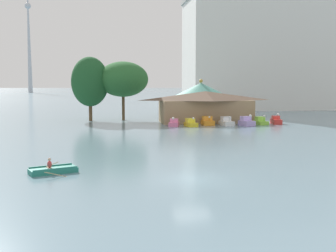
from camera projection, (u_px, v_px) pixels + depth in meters
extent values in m
plane|color=slate|center=(192.00, 179.00, 27.66)|extent=(2000.00, 2000.00, 0.00)
cube|color=#237A6B|center=(53.00, 170.00, 29.54)|extent=(3.57, 2.51, 0.37)
cube|color=#237A6B|center=(51.00, 166.00, 30.08)|extent=(2.93, 1.25, 0.10)
cube|color=#237A6B|center=(56.00, 169.00, 28.96)|extent=(2.93, 1.25, 0.10)
cube|color=#997F5B|center=(50.00, 168.00, 29.40)|extent=(0.66, 1.19, 0.04)
ellipsoid|color=#BF3F3F|center=(50.00, 164.00, 29.37)|extent=(0.46, 0.53, 0.49)
sphere|color=tan|center=(49.00, 159.00, 29.34)|extent=(0.22, 0.22, 0.22)
cylinder|color=tan|center=(46.00, 167.00, 30.89)|extent=(1.75, 0.73, 0.64)
cylinder|color=tan|center=(58.00, 175.00, 28.11)|extent=(1.75, 0.73, 0.64)
cube|color=pink|center=(174.00, 124.00, 63.29)|extent=(2.03, 2.64, 0.62)
cube|color=pink|center=(174.00, 120.00, 63.52)|extent=(1.46, 1.35, 0.52)
cylinder|color=pink|center=(173.00, 121.00, 62.32)|extent=(0.14, 0.14, 0.47)
sphere|color=white|center=(173.00, 118.00, 62.28)|extent=(0.37, 0.37, 0.37)
cube|color=yellow|center=(191.00, 124.00, 63.00)|extent=(1.83, 2.71, 0.61)
cube|color=yellow|center=(190.00, 120.00, 63.24)|extent=(1.39, 1.31, 0.61)
cylinder|color=yellow|center=(193.00, 121.00, 62.00)|extent=(0.14, 0.14, 0.56)
sphere|color=white|center=(193.00, 118.00, 61.96)|extent=(0.29, 0.29, 0.29)
cube|color=orange|center=(208.00, 123.00, 65.21)|extent=(1.68, 2.63, 0.73)
cube|color=gold|center=(207.00, 118.00, 65.46)|extent=(1.42, 1.19, 0.65)
cylinder|color=orange|center=(209.00, 120.00, 64.12)|extent=(0.14, 0.14, 0.46)
sphere|color=white|center=(209.00, 117.00, 64.08)|extent=(0.30, 0.30, 0.30)
cube|color=white|center=(227.00, 123.00, 64.81)|extent=(1.90, 2.98, 0.67)
cube|color=white|center=(226.00, 119.00, 65.08)|extent=(1.49, 1.41, 0.69)
cylinder|color=white|center=(230.00, 120.00, 63.67)|extent=(0.14, 0.14, 0.50)
sphere|color=white|center=(230.00, 117.00, 63.62)|extent=(0.36, 0.36, 0.36)
cube|color=#B299D8|center=(247.00, 123.00, 64.07)|extent=(2.17, 2.88, 0.79)
cube|color=#C8ADF0|center=(246.00, 118.00, 64.30)|extent=(1.62, 1.44, 0.67)
cylinder|color=#B299D8|center=(250.00, 119.00, 63.04)|extent=(0.14, 0.14, 0.66)
sphere|color=white|center=(250.00, 116.00, 62.99)|extent=(0.37, 0.37, 0.37)
cube|color=#8CCC3F|center=(261.00, 123.00, 65.97)|extent=(1.89, 2.62, 0.58)
cube|color=#A0E24F|center=(260.00, 119.00, 66.19)|extent=(1.46, 1.28, 0.69)
cylinder|color=#8CCC3F|center=(264.00, 119.00, 65.00)|extent=(0.14, 0.14, 0.67)
sphere|color=white|center=(264.00, 116.00, 64.94)|extent=(0.36, 0.36, 0.36)
cube|color=red|center=(276.00, 121.00, 67.14)|extent=(1.80, 3.15, 0.78)
cube|color=#E8423C|center=(276.00, 117.00, 67.45)|extent=(1.32, 1.51, 0.50)
cylinder|color=red|center=(278.00, 118.00, 65.89)|extent=(0.14, 0.14, 0.67)
sphere|color=white|center=(278.00, 114.00, 65.84)|extent=(0.37, 0.37, 0.37)
cube|color=#9E7F5B|center=(205.00, 111.00, 69.81)|extent=(15.00, 6.90, 3.75)
pyramid|color=brown|center=(206.00, 96.00, 69.55)|extent=(16.20, 7.93, 1.52)
cylinder|color=brown|center=(201.00, 109.00, 77.73)|extent=(9.99, 9.99, 3.59)
cone|color=teal|center=(201.00, 91.00, 77.40)|extent=(12.83, 12.83, 3.12)
sphere|color=#B7993D|center=(201.00, 81.00, 77.21)|extent=(0.70, 0.70, 0.70)
cylinder|color=brown|center=(91.00, 114.00, 73.14)|extent=(0.60, 0.60, 2.54)
ellipsoid|color=#1E5128|center=(90.00, 82.00, 72.59)|extent=(6.55, 6.55, 8.69)
cylinder|color=brown|center=(123.00, 109.00, 74.11)|extent=(0.51, 0.51, 4.19)
ellipsoid|color=#28602D|center=(123.00, 79.00, 73.60)|extent=(8.98, 8.98, 6.27)
cube|color=silver|center=(259.00, 56.00, 107.52)|extent=(37.31, 17.22, 27.61)
cube|color=#999993|center=(260.00, 0.00, 106.11)|extent=(38.05, 17.57, 1.00)
cone|color=#B7BCC6|center=(28.00, 26.00, 349.43)|extent=(3.72, 3.72, 112.18)
sphere|color=#B7BCC6|center=(28.00, 6.00, 347.78)|extent=(5.09, 5.09, 5.09)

